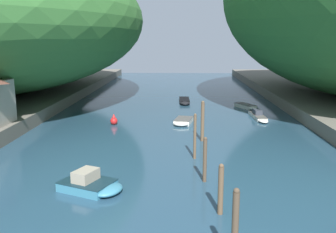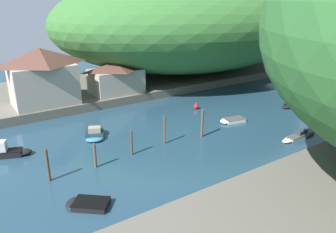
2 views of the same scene
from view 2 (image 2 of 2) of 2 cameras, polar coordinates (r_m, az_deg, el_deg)
The scene contains 20 objects.
water_surface at distance 46.24m, azimuth 6.78°, elevation -1.39°, with size 130.00×130.00×0.00m, color #234256.
left_bank at distance 66.24m, azimuth -7.41°, elevation 5.81°, with size 22.00×120.00×1.39m.
hillside_left at distance 74.40m, azimuth 4.05°, elevation 15.99°, with size 43.62×61.07×20.41m.
waterfront_building at distance 52.61m, azimuth -21.00°, elevation 6.65°, with size 7.01×9.85×8.52m.
boathouse_shed at distance 56.59m, azimuth -9.08°, elevation 6.85°, with size 6.28×8.95×5.28m.
boat_open_rowboat at distance 44.60m, azimuth 21.63°, elevation -3.16°, with size 1.37×5.91×0.93m.
boat_cabin_cruiser at distance 47.58m, azimuth 10.99°, elevation -0.67°, with size 2.35×3.93×0.51m.
boat_yellow_tender at distance 40.92m, azimuth -26.37°, elevation -5.54°, with size 3.24×5.54×1.90m.
boat_moored_right at distance 49.84m, azimuth 25.79°, elevation -1.41°, with size 3.00×4.24×0.52m.
boat_near_quay at distance 57.23m, azimuth 20.92°, elevation 1.90°, with size 1.52×5.38×0.52m.
boat_mid_channel at distance 29.63m, azimuth -14.09°, elevation -14.53°, with size 3.81×4.02×0.52m.
boat_red_skiff at distance 42.58m, azimuth -12.66°, elevation -3.12°, with size 4.38×3.52×1.24m.
mooring_post_nearest at distance 33.60m, azimuth -20.21°, elevation -7.92°, with size 0.28×0.28×3.43m.
mooring_post_second at distance 34.93m, azimuth -12.59°, elevation -6.61°, with size 0.29×0.29×2.77m.
mooring_post_middle at distance 36.94m, azimuth -6.37°, elevation -4.52°, with size 0.25×0.25×2.99m.
mooring_post_fourth at distance 39.36m, azimuth -0.61°, elevation -2.37°, with size 0.22×0.22×3.54m.
mooring_post_farthest at distance 41.51m, azimuth 5.98°, elevation -1.16°, with size 0.32×0.32×3.68m.
channel_buoy_near at distance 52.35m, azimuth 4.93°, elevation 1.79°, with size 0.79×0.79×1.18m.
person_on_quay at distance 52.40m, azimuth -20.19°, elevation 2.81°, with size 0.24×0.39×1.69m.
person_by_boathouse at distance 51.92m, azimuth -21.00°, elevation 2.56°, with size 0.23×0.38×1.69m.
Camera 2 is at (32.55, 1.75, 16.77)m, focal length 35.00 mm.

